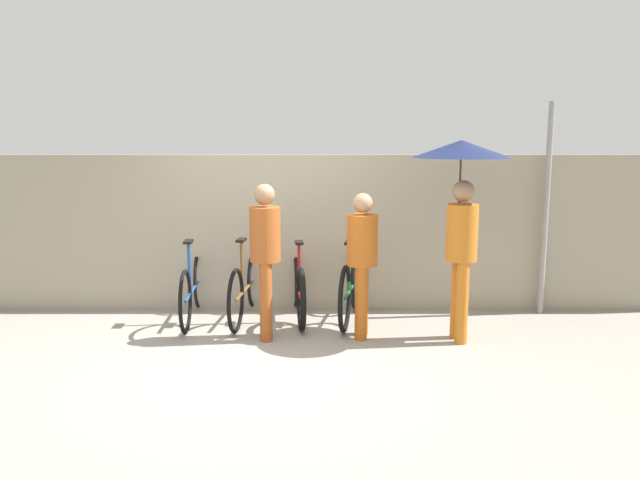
{
  "coord_description": "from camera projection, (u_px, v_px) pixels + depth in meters",
  "views": [
    {
      "loc": [
        0.56,
        -5.71,
        2.12
      ],
      "look_at": [
        0.55,
        0.98,
        1.0
      ],
      "focal_mm": 35.0,
      "sensor_mm": 36.0,
      "label": 1
    }
  ],
  "objects": [
    {
      "name": "parked_bicycle_2",
      "position": [
        300.0,
        287.0,
        7.3
      ],
      "size": [
        0.44,
        1.65,
        1.04
      ],
      "rotation": [
        0.0,
        0.0,
        1.67
      ],
      "color": "black",
      "rests_on": "ground"
    },
    {
      "name": "awning_pole",
      "position": [
        548.0,
        210.0,
        7.35
      ],
      "size": [
        0.07,
        0.07,
        2.51
      ],
      "color": "gray",
      "rests_on": "ground"
    },
    {
      "name": "parked_bicycle_1",
      "position": [
        247.0,
        287.0,
        7.27
      ],
      "size": [
        0.44,
        1.75,
        1.06
      ],
      "rotation": [
        0.0,
        0.0,
        1.48
      ],
      "color": "black",
      "rests_on": "ground"
    },
    {
      "name": "pedestrian_leading",
      "position": [
        267.0,
        250.0,
        6.46
      ],
      "size": [
        0.32,
        0.32,
        1.64
      ],
      "rotation": [
        0.0,
        0.0,
        0.07
      ],
      "color": "#9E4C1E",
      "rests_on": "ground"
    },
    {
      "name": "pedestrian_center",
      "position": [
        364.0,
        255.0,
        6.51
      ],
      "size": [
        0.32,
        0.32,
        1.54
      ],
      "rotation": [
        0.0,
        0.0,
        -0.14
      ],
      "color": "#B25619",
      "rests_on": "ground"
    },
    {
      "name": "ground_plane",
      "position": [
        263.0,
        359.0,
        5.98
      ],
      "size": [
        30.0,
        30.0,
        0.0
      ],
      "primitive_type": "plane",
      "color": "gray"
    },
    {
      "name": "pedestrian_trailing",
      "position": [
        463.0,
        184.0,
        6.36
      ],
      "size": [
        1.01,
        1.01,
        2.08
      ],
      "rotation": [
        0.0,
        0.0,
        0.05
      ],
      "color": "#C66B1E",
      "rests_on": "ground"
    },
    {
      "name": "back_wall",
      "position": [
        275.0,
        233.0,
        7.58
      ],
      "size": [
        10.93,
        0.12,
        1.9
      ],
      "color": "gray",
      "rests_on": "ground"
    },
    {
      "name": "parked_bicycle_3",
      "position": [
        352.0,
        287.0,
        7.24
      ],
      "size": [
        0.49,
        1.68,
        1.11
      ],
      "rotation": [
        0.0,
        0.0,
        1.39
      ],
      "color": "black",
      "rests_on": "ground"
    },
    {
      "name": "parked_bicycle_0",
      "position": [
        194.0,
        288.0,
        7.25
      ],
      "size": [
        0.44,
        1.74,
        1.03
      ],
      "rotation": [
        0.0,
        0.0,
        1.62
      ],
      "color": "black",
      "rests_on": "ground"
    }
  ]
}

